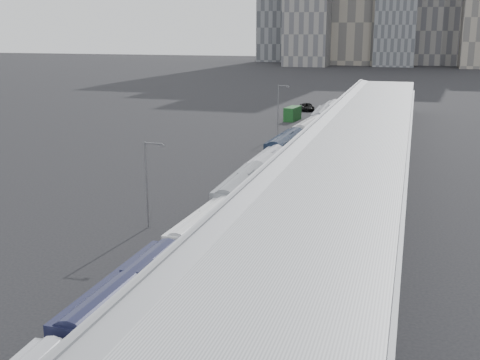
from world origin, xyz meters
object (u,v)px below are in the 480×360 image
at_px(bus_3, 242,195).
at_px(street_lamp_near, 148,179).
at_px(bus_4, 267,169).
at_px(street_lamp_far, 279,107).
at_px(shipping_container, 292,114).
at_px(bus_5, 285,149).
at_px(bus_7, 322,120).
at_px(bus_1, 128,308).
at_px(bus_2, 204,234).
at_px(bus_8, 331,113).
at_px(bus_6, 309,132).
at_px(suv, 307,107).

relative_size(bus_3, street_lamp_near, 1.61).
xyz_separation_m(bus_4, street_lamp_far, (-5.55, 32.03, 3.76)).
height_order(bus_4, shipping_container, bus_4).
relative_size(bus_5, street_lamp_far, 1.48).
relative_size(bus_7, street_lamp_near, 1.63).
bearing_deg(bus_1, bus_2, 91.39).
xyz_separation_m(bus_2, shipping_container, (-7.61, 77.39, -0.04)).
distance_m(bus_5, street_lamp_near, 34.57).
bearing_deg(shipping_container, bus_8, 28.84).
height_order(bus_3, bus_6, bus_3).
relative_size(street_lamp_far, shipping_container, 1.65).
height_order(bus_2, shipping_container, bus_2).
xyz_separation_m(bus_7, bus_8, (-0.05, 12.32, -0.14)).
bearing_deg(bus_4, bus_3, -86.95).
bearing_deg(bus_4, street_lamp_far, 100.55).
height_order(bus_7, suv, bus_7).
relative_size(bus_2, bus_6, 0.93).
bearing_deg(bus_1, bus_5, 91.83).
bearing_deg(bus_3, street_lamp_near, -132.85).
xyz_separation_m(bus_7, street_lamp_near, (-7.26, -63.66, 3.24)).
relative_size(bus_3, suv, 2.21).
height_order(bus_8, suv, bus_8).
bearing_deg(bus_6, street_lamp_far, 155.87).
bearing_deg(bus_4, bus_6, 89.66).
bearing_deg(street_lamp_far, bus_5, -74.73).
bearing_deg(suv, bus_1, -103.60).
relative_size(bus_6, suv, 2.08).
bearing_deg(bus_3, bus_2, -90.49).
relative_size(street_lamp_far, suv, 1.47).
distance_m(bus_4, bus_5, 12.48).
xyz_separation_m(bus_6, street_lamp_far, (-6.08, 3.26, 3.71)).
xyz_separation_m(bus_5, shipping_container, (-6.74, 39.17, -0.23)).
relative_size(bus_2, shipping_container, 2.17).
bearing_deg(street_lamp_far, bus_1, -85.00).
distance_m(bus_4, bus_6, 28.77).
distance_m(bus_7, shipping_container, 12.09).
xyz_separation_m(bus_7, shipping_container, (-7.67, 9.34, -0.27)).
xyz_separation_m(street_lamp_near, street_lamp_far, (0.99, 53.38, 0.34)).
relative_size(bus_3, bus_4, 1.11).
height_order(bus_5, bus_7, bus_7).
distance_m(bus_4, suv, 68.29).
xyz_separation_m(bus_8, suv, (-7.34, 13.33, -0.70)).
relative_size(bus_4, bus_6, 0.96).
bearing_deg(bus_1, bus_3, 91.30).
xyz_separation_m(bus_2, bus_4, (-0.65, 25.74, 0.05)).
bearing_deg(bus_2, bus_8, 92.43).
relative_size(bus_3, shipping_container, 2.47).
distance_m(bus_7, bus_8, 12.32).
relative_size(bus_2, street_lamp_far, 1.32).
bearing_deg(street_lamp_far, street_lamp_near, -91.07).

